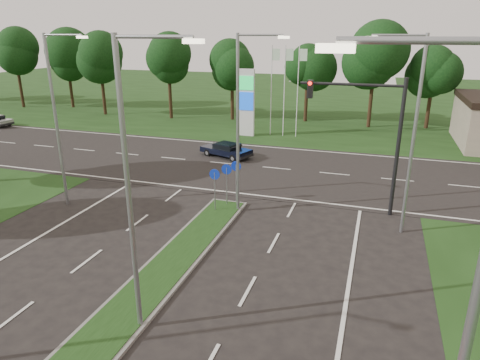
% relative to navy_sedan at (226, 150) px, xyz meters
% --- Properties ---
extents(verge_far, '(160.00, 50.00, 0.02)m').
position_rel_navy_sedan_xyz_m(verge_far, '(3.34, 29.34, -0.58)').
color(verge_far, '#183311').
rests_on(verge_far, ground).
extents(cross_road, '(160.00, 12.00, 0.02)m').
position_rel_navy_sedan_xyz_m(cross_road, '(3.34, -1.66, -0.58)').
color(cross_road, black).
rests_on(cross_road, ground).
extents(streetlight_median_near, '(2.53, 0.22, 9.00)m').
position_rel_navy_sedan_xyz_m(streetlight_median_near, '(4.34, -19.66, 4.50)').
color(streetlight_median_near, gray).
rests_on(streetlight_median_near, ground).
extents(streetlight_median_far, '(2.53, 0.22, 9.00)m').
position_rel_navy_sedan_xyz_m(streetlight_median_far, '(4.34, -9.66, 4.50)').
color(streetlight_median_far, gray).
rests_on(streetlight_median_far, ground).
extents(streetlight_left_far, '(2.53, 0.22, 9.00)m').
position_rel_navy_sedan_xyz_m(streetlight_left_far, '(-4.96, -11.66, 4.50)').
color(streetlight_left_far, gray).
rests_on(streetlight_left_far, ground).
extents(streetlight_right_far, '(2.53, 0.22, 9.00)m').
position_rel_navy_sedan_xyz_m(streetlight_right_far, '(12.14, -9.66, 4.50)').
color(streetlight_right_far, gray).
rests_on(streetlight_right_far, ground).
extents(streetlight_right_near, '(2.53, 0.22, 9.00)m').
position_rel_navy_sedan_xyz_m(streetlight_right_near, '(12.14, -23.66, 4.50)').
color(streetlight_right_near, gray).
rests_on(streetlight_right_near, ground).
extents(traffic_signal, '(5.10, 0.42, 7.00)m').
position_rel_navy_sedan_xyz_m(traffic_signal, '(10.53, -7.66, 4.07)').
color(traffic_signal, black).
rests_on(traffic_signal, ground).
extents(median_signs, '(1.16, 1.76, 2.38)m').
position_rel_navy_sedan_xyz_m(median_signs, '(3.34, -9.26, 1.13)').
color(median_signs, gray).
rests_on(median_signs, ground).
extents(gas_pylon, '(5.80, 1.26, 8.00)m').
position_rel_navy_sedan_xyz_m(gas_pylon, '(-0.45, 7.39, 2.62)').
color(gas_pylon, silver).
rests_on(gas_pylon, ground).
extents(treeline_far, '(6.00, 6.00, 9.90)m').
position_rel_navy_sedan_xyz_m(treeline_far, '(3.44, 14.28, 6.25)').
color(treeline_far, black).
rests_on(treeline_far, ground).
extents(navy_sedan, '(4.24, 2.85, 1.08)m').
position_rel_navy_sedan_xyz_m(navy_sedan, '(0.00, 0.00, 0.00)').
color(navy_sedan, black).
rests_on(navy_sedan, ground).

